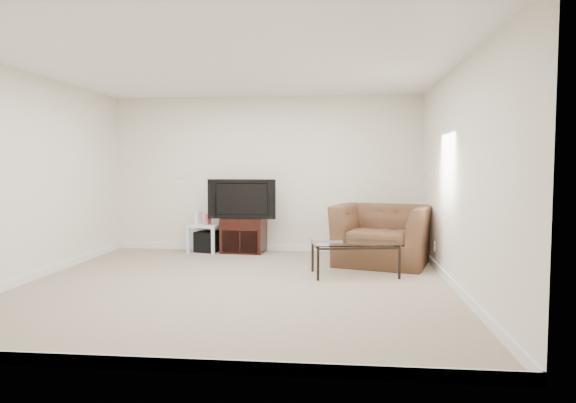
# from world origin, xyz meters

# --- Properties ---
(floor) EXTENTS (5.00, 5.00, 0.00)m
(floor) POSITION_xyz_m (0.00, 0.00, 0.00)
(floor) COLOR tan
(floor) RESTS_ON ground
(ceiling) EXTENTS (5.00, 5.00, 0.00)m
(ceiling) POSITION_xyz_m (0.00, 0.00, 2.50)
(ceiling) COLOR white
(ceiling) RESTS_ON ground
(wall_back) EXTENTS (5.00, 0.02, 2.50)m
(wall_back) POSITION_xyz_m (0.00, 2.50, 1.25)
(wall_back) COLOR silver
(wall_back) RESTS_ON ground
(wall_left) EXTENTS (0.02, 5.00, 2.50)m
(wall_left) POSITION_xyz_m (-2.50, 0.00, 1.25)
(wall_left) COLOR silver
(wall_left) RESTS_ON ground
(wall_right) EXTENTS (0.02, 5.00, 2.50)m
(wall_right) POSITION_xyz_m (2.50, 0.00, 1.25)
(wall_right) COLOR silver
(wall_right) RESTS_ON ground
(plate_back) EXTENTS (0.12, 0.02, 0.12)m
(plate_back) POSITION_xyz_m (-1.40, 2.49, 1.25)
(plate_back) COLOR white
(plate_back) RESTS_ON wall_back
(plate_right_switch) EXTENTS (0.02, 0.09, 0.13)m
(plate_right_switch) POSITION_xyz_m (2.49, 1.60, 1.25)
(plate_right_switch) COLOR white
(plate_right_switch) RESTS_ON wall_right
(plate_right_outlet) EXTENTS (0.02, 0.08, 0.12)m
(plate_right_outlet) POSITION_xyz_m (2.49, 1.30, 0.30)
(plate_right_outlet) COLOR white
(plate_right_outlet) RESTS_ON wall_right
(tv_stand) EXTENTS (0.71, 0.52, 0.56)m
(tv_stand) POSITION_xyz_m (-0.32, 2.28, 0.28)
(tv_stand) COLOR black
(tv_stand) RESTS_ON floor
(dvd_player) EXTENTS (0.38, 0.28, 0.05)m
(dvd_player) POSITION_xyz_m (-0.33, 2.24, 0.46)
(dvd_player) COLOR black
(dvd_player) RESTS_ON tv_stand
(television) EXTENTS (1.01, 0.22, 0.62)m
(television) POSITION_xyz_m (-0.33, 2.25, 0.87)
(television) COLOR black
(television) RESTS_ON tv_stand
(side_table) EXTENTS (0.52, 0.52, 0.45)m
(side_table) POSITION_xyz_m (-0.95, 2.28, 0.22)
(side_table) COLOR #AABECF
(side_table) RESTS_ON floor
(subwoofer) EXTENTS (0.41, 0.41, 0.34)m
(subwoofer) POSITION_xyz_m (-0.92, 2.29, 0.16)
(subwoofer) COLOR black
(subwoofer) RESTS_ON floor
(game_console) EXTENTS (0.08, 0.16, 0.20)m
(game_console) POSITION_xyz_m (-1.06, 2.28, 0.55)
(game_console) COLOR white
(game_console) RESTS_ON side_table
(game_case) EXTENTS (0.08, 0.14, 0.18)m
(game_case) POSITION_xyz_m (-0.90, 2.25, 0.53)
(game_case) COLOR #CC4C4C
(game_case) RESTS_ON side_table
(recliner) EXTENTS (1.47, 1.16, 1.12)m
(recliner) POSITION_xyz_m (1.81, 1.52, 0.56)
(recliner) COLOR #533821
(recliner) RESTS_ON floor
(coffee_table) EXTENTS (1.17, 0.79, 0.42)m
(coffee_table) POSITION_xyz_m (1.40, 0.72, 0.21)
(coffee_table) COLOR black
(coffee_table) RESTS_ON floor
(remote) EXTENTS (0.17, 0.08, 0.02)m
(remote) POSITION_xyz_m (1.16, 0.69, 0.43)
(remote) COLOR #B2B2B7
(remote) RESTS_ON coffee_table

